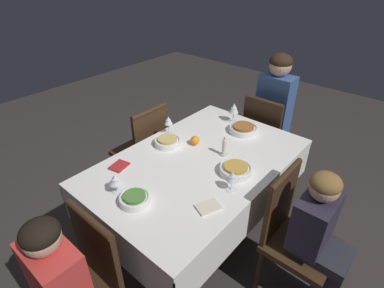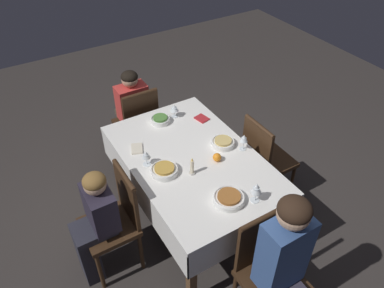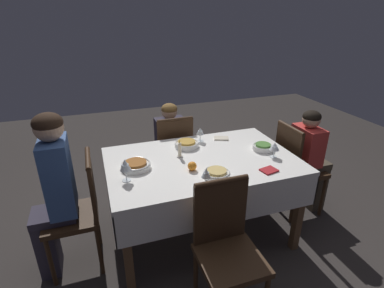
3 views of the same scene
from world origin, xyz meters
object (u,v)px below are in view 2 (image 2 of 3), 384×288
chair_east (138,123)px  wine_glass_east (174,108)px  bowl_north (165,170)px  napkin_red_folded (137,149)px  person_child_red (131,110)px  orange_fruit (217,157)px  person_child_dark (94,223)px  bowl_east (160,119)px  chair_north (116,218)px  bowl_west (229,198)px  dining_table (192,166)px  wine_glass_west (256,189)px  napkin_spare_side (202,118)px  chair_south (264,157)px  person_adult_denim (286,267)px  wine_glass_north (146,155)px  wine_glass_south (244,139)px  candle_centerpiece (192,168)px  bowl_south (223,142)px  chair_west (267,267)px

chair_east → wine_glass_east: 0.57m
bowl_north → napkin_red_folded: 0.37m
chair_east → wine_glass_east: size_ratio=7.23×
person_child_red → orange_fruit: person_child_red is taller
person_child_dark → bowl_east: (0.61, -0.87, 0.23)m
chair_north → bowl_west: chair_north is taller
dining_table → person_child_dark: 0.88m
wine_glass_west → napkin_spare_side: 1.05m
chair_east → wine_glass_west: wine_glass_west is taller
orange_fruit → person_child_red: bearing=8.8°
chair_south → napkin_spare_side: 0.66m
person_adult_denim → wine_glass_north: bearing=105.7°
chair_east → bowl_north: (-1.02, 0.22, 0.28)m
chair_north → person_child_red: bearing=151.1°
person_adult_denim → wine_glass_west: size_ratio=7.55×
wine_glass_south → orange_fruit: size_ratio=2.16×
person_adult_denim → bowl_north: size_ratio=5.98×
dining_table → candle_centerpiece: 0.24m
chair_north → wine_glass_west: 1.08m
person_adult_denim → wine_glass_west: 0.54m
dining_table → person_child_red: bearing=2.4°
wine_glass_west → candle_centerpiece: wine_glass_west is taller
chair_south → orange_fruit: 0.62m
person_child_dark → wine_glass_south: person_child_dark is taller
person_child_dark → wine_glass_south: 1.32m
person_adult_denim → bowl_east: (1.68, -0.01, 0.08)m
wine_glass_west → orange_fruit: bearing=-0.9°
dining_table → bowl_west: 0.54m
person_child_red → bowl_north: (-1.18, 0.22, 0.21)m
bowl_north → bowl_south: same height
chair_east → bowl_north: chair_east is taller
bowl_west → wine_glass_north: (0.64, 0.33, 0.07)m
chair_north → wine_glass_west: size_ratio=5.53×
bowl_north → person_child_dark: bearing=91.1°
bowl_west → bowl_south: bearing=-30.8°
wine_glass_north → chair_south: bearing=-101.2°
chair_north → dining_table: bearing=94.4°
chair_west → candle_centerpiece: size_ratio=6.17×
chair_south → bowl_west: (-0.43, 0.72, 0.28)m
chair_north → napkin_red_folded: chair_north is taller
orange_fruit → napkin_red_folded: bearing=46.8°
napkin_red_folded → dining_table: bearing=-133.8°
bowl_west → wine_glass_east: wine_glass_east is taller
orange_fruit → chair_west: bearing=169.9°
dining_table → wine_glass_south: bearing=-107.2°
dining_table → orange_fruit: 0.24m
person_adult_denim → person_child_red: bearing=91.2°
bowl_east → bowl_north: (-0.60, 0.27, -0.00)m
bowl_north → person_child_red: bearing=-10.6°
person_adult_denim → wine_glass_south: (0.99, -0.41, 0.16)m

